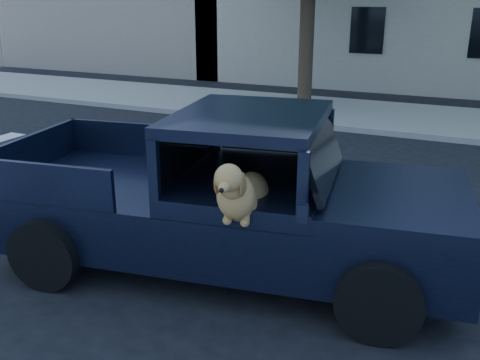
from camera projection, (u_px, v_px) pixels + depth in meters
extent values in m
plane|color=black|center=(366.00, 270.00, 6.95)|extent=(120.00, 120.00, 0.00)
cube|color=gray|center=(437.00, 121.00, 14.83)|extent=(60.00, 4.00, 0.15)
cylinder|color=#332619|center=(307.00, 37.00, 16.06)|extent=(0.44, 0.44, 4.40)
cube|color=black|center=(228.00, 216.00, 6.85)|extent=(6.04, 3.08, 0.73)
cube|color=black|center=(398.00, 199.00, 6.17)|extent=(1.98, 2.45, 0.18)
cube|color=black|center=(250.00, 118.00, 6.36)|extent=(2.03, 2.37, 0.13)
cube|color=black|center=(324.00, 155.00, 6.25)|extent=(0.57, 1.93, 0.63)
cube|color=black|center=(257.00, 220.00, 6.20)|extent=(0.70, 0.70, 0.42)
cube|color=black|center=(302.00, 214.00, 5.05)|extent=(0.12, 0.07, 0.18)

